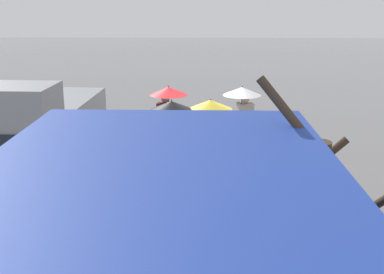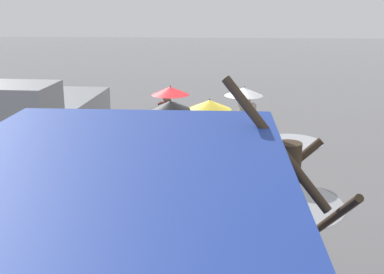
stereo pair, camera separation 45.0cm
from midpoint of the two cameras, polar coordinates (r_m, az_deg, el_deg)
ground_plane at (r=13.21m, az=-0.10°, el=-3.67°), size 90.00×90.00×0.00m
slush_patch_near_cluster at (r=15.97m, az=10.29°, el=-0.43°), size 1.94×1.94×0.01m
slush_patch_under_van at (r=11.02m, az=4.65°, el=-7.81°), size 1.86×1.86×0.01m
slush_patch_mid_street at (r=11.27m, az=9.12°, el=-7.42°), size 2.93×2.93×0.01m
cargo_van_parked_right at (r=13.20m, az=-17.91°, el=0.88°), size 2.35×5.41×2.60m
shopping_cart_vendor at (r=13.16m, az=0.69°, el=-1.14°), size 0.59×0.84×1.04m
hand_dolly_boxes at (r=13.26m, az=-2.37°, el=-0.41°), size 0.64×0.79×1.32m
pedestrian_pink_side at (r=11.63m, az=1.08°, el=1.68°), size 1.04×1.04×2.15m
pedestrian_black_side at (r=11.55m, az=-3.68°, el=1.55°), size 1.04×1.04×2.15m
pedestrian_white_side at (r=13.40m, az=5.02°, el=3.60°), size 1.04×1.04×2.15m
pedestrian_far_side at (r=13.41m, az=-3.88°, el=3.57°), size 1.04×1.04×2.15m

